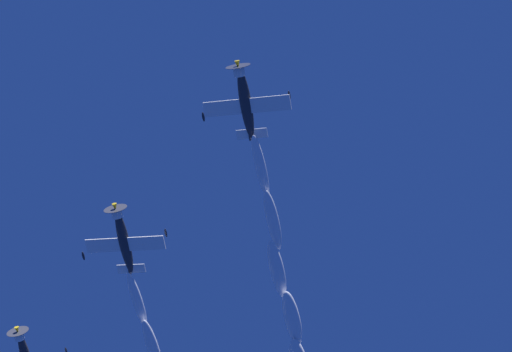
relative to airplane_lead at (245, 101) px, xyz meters
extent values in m
ellipsoid|color=#232328|center=(0.10, -0.24, -0.04)|extent=(4.16, 6.99, 2.21)
cylinder|color=white|center=(-1.14, 2.71, 0.38)|extent=(1.60, 1.53, 1.48)
cone|color=yellow|center=(-1.40, 3.34, 0.48)|extent=(0.88, 0.98, 0.74)
cylinder|color=#3F3F47|center=(-1.34, 3.20, 0.45)|extent=(2.67, 1.49, 3.00)
cube|color=white|center=(0.13, -0.43, -0.24)|extent=(8.58, 4.70, 2.75)
ellipsoid|color=#232328|center=(-3.70, -2.21, 0.94)|extent=(0.67, 1.01, 0.43)
ellipsoid|color=#232328|center=(3.95, 1.34, -1.41)|extent=(0.67, 1.01, 0.43)
cube|color=white|center=(1.30, -3.07, -0.40)|extent=(3.25, 2.07, 1.09)
cube|color=#232328|center=(1.48, -3.14, 0.10)|extent=(0.83, 1.36, 1.30)
ellipsoid|color=#1E232D|center=(0.11, 0.04, 0.42)|extent=(1.46, 1.87, 1.05)
ellipsoid|color=#232328|center=(19.04, -5.65, -0.16)|extent=(4.12, 7.01, 1.97)
cylinder|color=white|center=(17.79, -2.69, 0.15)|extent=(1.61, 1.49, 1.45)
cone|color=yellow|center=(17.53, -2.05, 0.21)|extent=(0.88, 0.97, 0.71)
cylinder|color=#3F3F47|center=(17.59, -2.20, 0.20)|extent=(2.69, 1.40, 3.00)
cube|color=white|center=(19.07, -5.85, -0.35)|extent=(8.59, 4.71, 2.63)
ellipsoid|color=#232328|center=(15.22, -7.58, 0.80)|extent=(0.67, 1.01, 0.40)
ellipsoid|color=#232328|center=(22.92, -4.12, -1.50)|extent=(0.67, 1.01, 0.40)
cube|color=white|center=(20.24, -8.49, -0.40)|extent=(3.25, 2.08, 1.03)
cube|color=#232328|center=(20.41, -8.54, 0.10)|extent=(0.83, 1.33, 1.26)
ellipsoid|color=#1E232D|center=(19.04, -5.35, 0.29)|extent=(1.45, 1.86, 1.00)
cylinder|color=white|center=(36.21, -8.92, 1.24)|extent=(1.66, 1.52, 1.51)
cone|color=yellow|center=(35.95, -8.29, 1.31)|extent=(0.91, 0.98, 0.74)
cylinder|color=#3F3F47|center=(36.01, -8.44, 1.30)|extent=(2.80, 1.47, 3.12)
ellipsoid|color=#232328|center=(33.73, -13.82, 2.20)|extent=(0.69, 1.02, 0.42)
ellipsoid|color=white|center=(2.48, -6.31, -0.77)|extent=(3.80, 7.12, 1.78)
ellipsoid|color=white|center=(4.69, -11.79, -1.15)|extent=(3.98, 7.21, 1.97)
ellipsoid|color=white|center=(7.26, -16.39, -1.85)|extent=(4.16, 7.30, 2.16)
ellipsoid|color=white|center=(9.06, -21.96, -2.43)|extent=(4.35, 7.39, 2.35)
ellipsoid|color=white|center=(21.82, -11.71, -0.85)|extent=(3.80, 7.12, 1.78)
ellipsoid|color=white|center=(23.68, -17.00, -1.41)|extent=(3.98, 7.21, 1.97)
camera|label=1|loc=(-19.25, 26.49, -91.11)|focal=69.86mm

